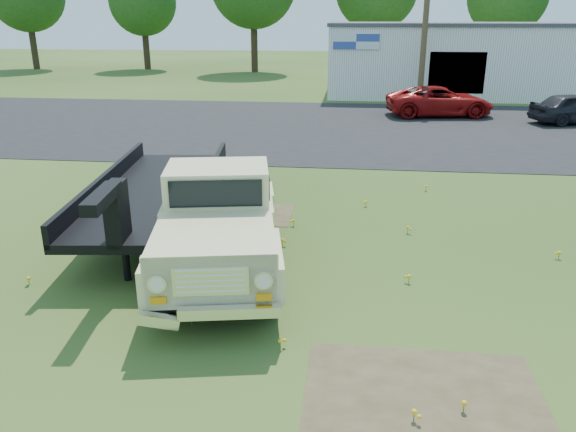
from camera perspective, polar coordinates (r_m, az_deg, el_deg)
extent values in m
plane|color=#254014|center=(10.19, 3.25, -6.75)|extent=(140.00, 140.00, 0.00)
cube|color=black|center=(24.54, 5.44, 8.96)|extent=(90.00, 14.00, 0.02)
cube|color=#453A25|center=(7.68, 13.54, -17.11)|extent=(3.00, 2.00, 0.01)
cube|color=#453A25|center=(13.63, -4.26, 0.22)|extent=(2.20, 1.60, 0.01)
cube|color=beige|center=(36.62, 15.81, 15.02)|extent=(14.00, 8.00, 4.00)
cube|color=#3F3F44|center=(36.54, 16.12, 18.22)|extent=(14.20, 8.20, 0.20)
cube|color=black|center=(32.77, 16.77, 13.76)|extent=(3.00, 0.10, 2.20)
cube|color=silver|center=(32.09, 6.94, 17.18)|extent=(2.50, 0.08, 0.80)
cylinder|color=#493821|center=(31.31, 13.83, 19.10)|extent=(0.30, 0.30, 9.00)
cylinder|color=#352618|center=(56.84, -24.40, 15.27)|extent=(0.56, 0.56, 3.60)
cylinder|color=#352618|center=(53.49, -14.18, 16.00)|extent=(0.56, 0.56, 3.24)
sphere|color=#1C4A15|center=(53.42, -14.57, 20.35)|extent=(5.76, 5.76, 5.76)
cylinder|color=#352618|center=(49.41, -3.44, 16.70)|extent=(0.56, 0.56, 3.96)
cylinder|color=#352618|center=(49.71, 8.70, 16.43)|extent=(0.56, 0.56, 3.78)
cylinder|color=#352618|center=(49.56, 20.79, 15.21)|extent=(0.56, 0.56, 3.42)
imported|color=maroon|center=(28.09, 15.16, 11.16)|extent=(5.24, 3.02, 1.38)
imported|color=black|center=(28.17, 27.19, 9.68)|extent=(4.20, 2.59, 1.34)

